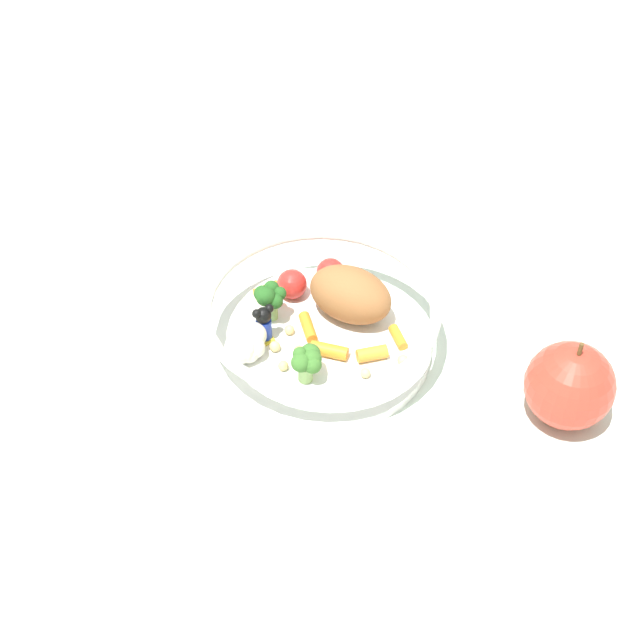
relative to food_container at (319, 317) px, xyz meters
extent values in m
plane|color=silver|center=(-0.02, -0.01, -0.03)|extent=(2.40, 2.40, 0.00)
cylinder|color=white|center=(0.00, 0.00, -0.03)|extent=(0.20, 0.20, 0.01)
torus|color=white|center=(0.00, 0.00, 0.02)|extent=(0.22, 0.22, 0.01)
ellipsoid|color=#935B33|center=(0.03, 0.02, 0.01)|extent=(0.10, 0.09, 0.05)
cylinder|color=#8EB766|center=(-0.02, -0.05, -0.01)|extent=(0.01, 0.01, 0.02)
sphere|color=#386B28|center=(-0.01, -0.06, 0.01)|extent=(0.02, 0.02, 0.02)
sphere|color=#386B28|center=(-0.02, -0.05, 0.00)|extent=(0.02, 0.02, 0.02)
sphere|color=#386B28|center=(-0.03, -0.05, 0.01)|extent=(0.01, 0.01, 0.01)
sphere|color=#386B28|center=(-0.03, -0.06, 0.01)|extent=(0.02, 0.02, 0.02)
sphere|color=#386B28|center=(-0.02, -0.06, 0.00)|extent=(0.02, 0.02, 0.02)
cylinder|color=#8EB766|center=(-0.04, 0.03, -0.01)|extent=(0.01, 0.01, 0.02)
sphere|color=#23561E|center=(-0.03, 0.03, 0.01)|extent=(0.01, 0.01, 0.01)
sphere|color=#23561E|center=(-0.04, 0.03, 0.01)|extent=(0.01, 0.01, 0.01)
sphere|color=#23561E|center=(-0.05, 0.03, 0.01)|extent=(0.02, 0.02, 0.02)
sphere|color=#23561E|center=(-0.05, 0.02, 0.01)|extent=(0.02, 0.02, 0.02)
sphere|color=#23561E|center=(-0.04, 0.02, 0.01)|extent=(0.01, 0.01, 0.01)
sphere|color=silver|center=(-0.07, -0.02, -0.01)|extent=(0.02, 0.02, 0.02)
sphere|color=silver|center=(-0.06, -0.01, 0.00)|extent=(0.02, 0.02, 0.02)
sphere|color=silver|center=(-0.07, -0.01, 0.00)|extent=(0.02, 0.02, 0.02)
sphere|color=silver|center=(-0.07, -0.02, -0.01)|extent=(0.02, 0.02, 0.02)
sphere|color=silver|center=(-0.08, -0.02, 0.00)|extent=(0.03, 0.03, 0.03)
sphere|color=silver|center=(-0.07, -0.02, -0.01)|extent=(0.02, 0.02, 0.02)
sphere|color=silver|center=(-0.06, -0.02, -0.01)|extent=(0.02, 0.02, 0.02)
cube|color=yellow|center=(-0.05, 0.00, -0.02)|extent=(0.02, 0.02, 0.00)
cylinder|color=#1933B2|center=(-0.05, 0.00, -0.01)|extent=(0.02, 0.02, 0.02)
sphere|color=black|center=(-0.05, 0.00, 0.01)|extent=(0.02, 0.02, 0.02)
sphere|color=black|center=(-0.06, 0.00, 0.02)|extent=(0.01, 0.01, 0.01)
sphere|color=black|center=(-0.05, 0.00, 0.02)|extent=(0.01, 0.01, 0.01)
cylinder|color=orange|center=(-0.01, 0.00, -0.01)|extent=(0.01, 0.03, 0.01)
cylinder|color=orange|center=(0.00, -0.03, -0.01)|extent=(0.04, 0.03, 0.01)
cylinder|color=orange|center=(0.07, -0.02, -0.02)|extent=(0.01, 0.03, 0.01)
cylinder|color=orange|center=(0.04, -0.04, -0.01)|extent=(0.03, 0.01, 0.01)
cylinder|color=orange|center=(-0.04, 0.06, -0.01)|extent=(0.03, 0.02, 0.01)
sphere|color=red|center=(0.02, 0.07, -0.01)|extent=(0.03, 0.03, 0.03)
sphere|color=red|center=(-0.02, 0.06, -0.01)|extent=(0.03, 0.03, 0.03)
sphere|color=tan|center=(-0.04, -0.04, -0.02)|extent=(0.01, 0.01, 0.01)
sphere|color=#D1B775|center=(0.07, -0.05, -0.01)|extent=(0.01, 0.01, 0.01)
sphere|color=#D1B775|center=(-0.08, -0.01, -0.02)|extent=(0.01, 0.01, 0.01)
sphere|color=tan|center=(-0.02, -0.02, -0.02)|extent=(0.01, 0.01, 0.01)
sphere|color=#D1B775|center=(-0.03, 0.00, -0.02)|extent=(0.01, 0.01, 0.01)
sphere|color=#D1B775|center=(-0.04, -0.02, -0.01)|extent=(0.01, 0.01, 0.01)
sphere|color=#D1B775|center=(0.03, -0.06, -0.02)|extent=(0.01, 0.01, 0.01)
sphere|color=#D1B775|center=(0.04, 0.05, -0.01)|extent=(0.01, 0.01, 0.01)
sphere|color=#BC3828|center=(0.19, -0.13, 0.01)|extent=(0.08, 0.08, 0.08)
cylinder|color=brown|center=(0.19, -0.13, 0.05)|extent=(0.00, 0.00, 0.01)
camera|label=1|loc=(-0.10, -0.56, 0.55)|focal=48.49mm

